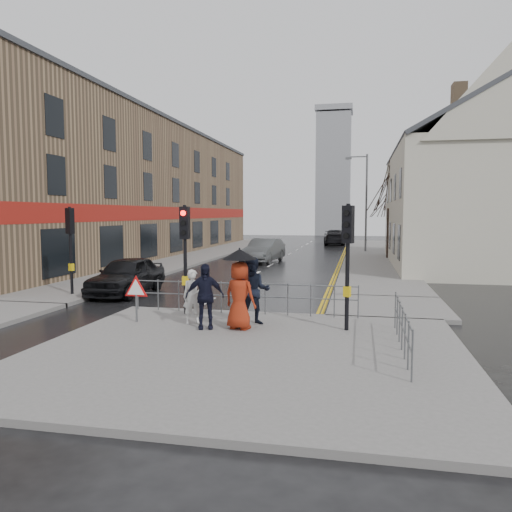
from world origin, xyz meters
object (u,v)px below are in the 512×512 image
at_px(pedestrian_a, 193,297).
at_px(car_parked, 127,275).
at_px(pedestrian_b, 254,291).
at_px(pedestrian_d, 205,296).
at_px(pedestrian_with_umbrella, 240,287).
at_px(car_mid, 264,250).

relative_size(pedestrian_a, car_parked, 0.34).
xyz_separation_m(pedestrian_b, pedestrian_d, (-1.20, -0.80, -0.06)).
distance_m(pedestrian_a, pedestrian_with_umbrella, 1.58).
relative_size(pedestrian_a, pedestrian_b, 0.81).
distance_m(pedestrian_d, car_mid, 20.06).
bearing_deg(pedestrian_b, car_parked, 131.93).
height_order(pedestrian_with_umbrella, pedestrian_d, pedestrian_with_umbrella).
relative_size(pedestrian_with_umbrella, pedestrian_d, 1.23).
bearing_deg(pedestrian_d, pedestrian_a, 117.07).
bearing_deg(pedestrian_b, car_mid, 89.88).
bearing_deg(car_parked, pedestrian_with_umbrella, -42.16).
height_order(pedestrian_b, pedestrian_d, pedestrian_b).
bearing_deg(pedestrian_b, pedestrian_with_umbrella, -120.58).
relative_size(pedestrian_b, pedestrian_with_umbrella, 0.87).
bearing_deg(car_mid, pedestrian_b, -73.52).
bearing_deg(pedestrian_b, pedestrian_a, 178.29).
height_order(pedestrian_a, pedestrian_d, pedestrian_d).
distance_m(pedestrian_a, car_mid, 19.46).
height_order(pedestrian_b, car_mid, pedestrian_b).
relative_size(pedestrian_with_umbrella, car_parked, 0.49).
xyz_separation_m(pedestrian_with_umbrella, car_parked, (-6.09, 5.62, -0.53)).
height_order(pedestrian_b, pedestrian_with_umbrella, pedestrian_with_umbrella).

